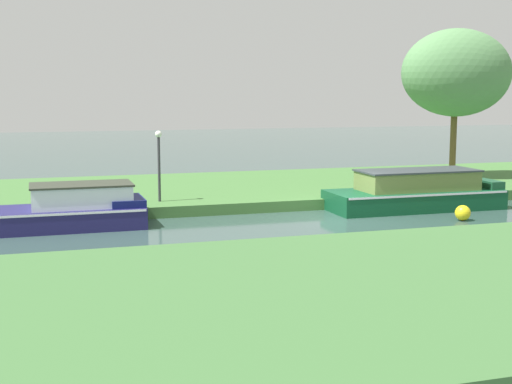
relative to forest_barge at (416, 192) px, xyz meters
The scene contains 8 objects.
ground_plane 3.66m from the forest_barge, 160.56° to the right, with size 120.00×120.00×0.00m, color #344E49.
riverbank_far 6.74m from the forest_barge, 120.38° to the left, with size 72.00×10.00×0.40m, color #406F35.
forest_barge is the anchor object (origin of this frame).
navy_narrowboat 12.23m from the forest_barge, behind, with size 4.49×2.21×1.42m.
willow_tree_left 8.52m from the forest_barge, 46.56° to the left, with size 5.38×3.44×6.77m.
lamp_post 9.58m from the forest_barge, 167.12° to the left, with size 0.24×0.24×2.55m.
mooring_post_near 1.61m from the forest_barge, 52.69° to the left, with size 0.14×0.14×0.88m, color #45392E.
channel_buoy 2.66m from the forest_barge, 84.18° to the right, with size 0.53×0.53×0.53m, color yellow.
Camera 1 is at (-10.07, -21.85, 4.29)m, focal length 49.67 mm.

